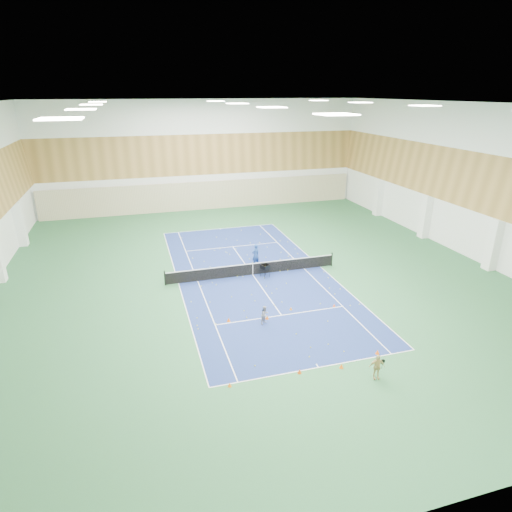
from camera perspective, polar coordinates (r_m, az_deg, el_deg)
The scene contains 20 objects.
ground at distance 31.79m, azimuth -0.43°, elevation -2.54°, with size 40.00×40.00×0.00m, color #295F37.
room_shell at distance 29.89m, azimuth -0.46°, elevation 8.05°, with size 36.00×40.00×12.00m, color white, non-canonical shape.
wood_cladding at distance 29.50m, azimuth -0.48°, elevation 11.84°, with size 36.00×40.00×8.00m, color #A67B3D, non-canonical shape.
ceiling_light_grid at distance 29.12m, azimuth -0.50°, elevation 19.47°, with size 21.40×25.40×0.06m, color white, non-canonical shape.
court_surface at distance 31.79m, azimuth -0.43°, elevation -2.53°, with size 10.97×23.77×0.01m, color navy.
tennis_balls_scatter at distance 31.77m, azimuth -0.43°, elevation -2.46°, with size 10.57×22.77×0.07m, color gold, non-canonical shape.
tennis_net at distance 31.57m, azimuth -0.44°, elevation -1.63°, with size 12.80×0.10×1.10m, color black, non-canonical shape.
back_curtain at distance 49.68m, azimuth -6.76°, elevation 8.01°, with size 35.40×0.16×3.20m, color #C6B793.
coach at distance 33.02m, azimuth -0.06°, elevation 0.12°, with size 0.67×0.44×1.84m, color #1F4390.
child_court at distance 25.20m, azimuth 1.20°, elevation -7.84°, with size 0.54×0.42×1.12m, color gray.
child_apron at distance 21.55m, azimuth 15.82°, elevation -14.02°, with size 0.76×0.32×1.29m, color tan.
ball_cart at distance 31.27m, azimuth 1.23°, elevation -1.98°, with size 0.57×0.57×0.98m, color black, non-canonical shape.
cone_svc_a at distance 25.62m, azimuth -3.67°, elevation -8.48°, with size 0.23×0.23×0.25m, color #E8590C.
cone_svc_b at distance 25.84m, azimuth 1.49°, elevation -8.16°, with size 0.23×0.23×0.25m, color #EB5A0C.
cone_svc_c at distance 26.93m, azimuth 4.67°, elevation -6.99°, with size 0.19×0.19×0.21m, color #E35F0B.
cone_svc_d at distance 27.69m, azimuth 10.38°, elevation -6.47°, with size 0.18×0.18×0.20m, color #FA510D.
cone_base_a at distance 20.66m, azimuth -3.53°, elevation -16.75°, with size 0.18×0.18×0.20m, color orange.
cone_base_b at distance 21.51m, azimuth 5.83°, elevation -15.03°, with size 0.21×0.21×0.23m, color #D94C0B.
cone_base_c at distance 22.15m, azimuth 11.34°, elevation -14.18°, with size 0.21×0.21×0.23m, color #F75D0D.
cone_base_d at distance 23.59m, azimuth 15.89°, elevation -12.20°, with size 0.22×0.22×0.25m, color #FF590D.
Camera 1 is at (-7.95, -28.00, 12.78)m, focal length 30.00 mm.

